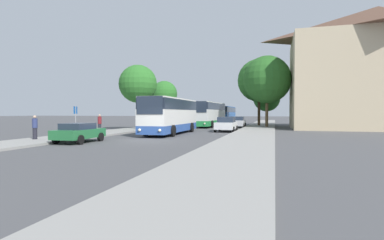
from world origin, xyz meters
The scene contains 18 objects.
ground_plane centered at (0.00, 0.00, 0.00)m, with size 300.00×300.00×0.00m, color #4C4C4F.
sidewalk_left centered at (-7.00, 0.00, 0.07)m, with size 4.00×120.00×0.15m, color gray.
sidewalk_right centered at (7.00, 0.00, 0.07)m, with size 4.00×120.00×0.15m, color gray.
building_right_background centered at (21.17, 21.75, 7.58)m, with size 20.11×11.96×15.17m.
bus_front centered at (-0.73, 7.17, 1.82)m, with size 2.87×10.63×3.41m.
bus_middle centered at (-0.36, 23.09, 1.90)m, with size 2.98×12.17×3.56m.
bus_rear centered at (-0.28, 36.99, 1.73)m, with size 2.87×11.83×3.22m.
parked_car_left_curb centered at (-4.03, -2.41, 0.72)m, with size 2.11×3.96×1.34m.
parked_car_right_near centered at (3.90, 12.09, 0.82)m, with size 2.12×4.14×1.59m.
parked_car_right_far centered at (4.01, 20.87, 0.80)m, with size 2.18×4.09×1.53m.
bus_stop_sign centered at (-6.63, 0.71, 1.68)m, with size 0.08×0.45×2.47m.
pedestrian_waiting_near centered at (-7.33, 5.26, 1.03)m, with size 0.36×0.36×1.75m.
pedestrian_waiting_far centered at (-7.66, -2.48, 1.01)m, with size 0.36×0.36×1.71m.
tree_left_near centered at (-6.59, 12.17, 5.43)m, with size 4.47×4.47×7.54m.
tree_left_far centered at (-8.11, 24.89, 5.06)m, with size 4.12×4.12×6.99m.
tree_right_near centered at (7.63, 31.38, 4.47)m, with size 4.44×4.44×6.55m.
tree_right_mid centered at (7.91, 21.75, 6.53)m, with size 6.45×6.45×9.61m.
tree_right_far centered at (6.66, 25.98, 6.91)m, with size 6.44×6.44×9.99m.
Camera 1 is at (8.98, -20.15, 2.06)m, focal length 28.00 mm.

